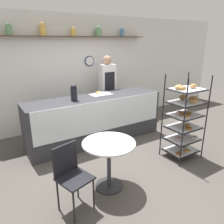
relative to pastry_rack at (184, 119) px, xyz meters
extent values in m
plane|color=#4C4742|center=(-1.04, 0.46, -0.75)|extent=(14.00, 14.00, 0.00)
cube|color=white|center=(-1.04, 2.65, 0.60)|extent=(10.00, 0.06, 2.70)
cube|color=#4C331E|center=(-1.04, 2.50, 1.44)|extent=(3.92, 0.24, 0.02)
cylinder|color=#669966|center=(-2.38, 2.50, 1.55)|extent=(0.12, 0.12, 0.19)
sphere|color=#669966|center=(-2.38, 2.50, 1.66)|extent=(0.07, 0.07, 0.07)
cylinder|color=gold|center=(-1.72, 2.50, 1.55)|extent=(0.13, 0.13, 0.21)
sphere|color=gold|center=(-1.72, 2.50, 1.68)|extent=(0.07, 0.07, 0.07)
cylinder|color=gold|center=(-1.03, 2.50, 1.52)|extent=(0.12, 0.12, 0.14)
sphere|color=gold|center=(-1.03, 2.50, 1.61)|extent=(0.06, 0.06, 0.06)
cylinder|color=#669966|center=(-0.38, 2.50, 1.53)|extent=(0.16, 0.16, 0.16)
sphere|color=#669966|center=(-0.38, 2.50, 1.64)|extent=(0.09, 0.09, 0.09)
cylinder|color=#4C7FB2|center=(0.32, 2.50, 1.53)|extent=(0.11, 0.11, 0.17)
sphere|color=#4C7FB2|center=(0.32, 2.50, 1.64)|extent=(0.06, 0.06, 0.06)
cylinder|color=navy|center=(-0.60, 2.60, 0.86)|extent=(0.25, 0.03, 0.25)
cylinder|color=white|center=(-0.60, 2.58, 0.86)|extent=(0.21, 0.00, 0.21)
cube|color=#333338|center=(-1.04, 1.48, -0.25)|extent=(2.93, 0.71, 0.99)
cube|color=silver|center=(-1.04, 1.12, -0.08)|extent=(2.82, 0.01, 0.63)
cylinder|color=black|center=(-0.30, -0.24, 0.03)|extent=(0.02, 0.02, 1.55)
cylinder|color=black|center=(0.29, -0.24, 0.03)|extent=(0.02, 0.02, 1.55)
cylinder|color=black|center=(-0.30, 0.25, 0.03)|extent=(0.02, 0.02, 1.55)
cylinder|color=black|center=(0.29, 0.25, 0.03)|extent=(0.02, 0.02, 1.55)
cube|color=black|center=(-0.01, 0.00, -0.63)|extent=(0.57, 0.47, 0.01)
cube|color=silver|center=(-0.01, 0.00, -0.62)|extent=(0.51, 0.42, 0.01)
torus|color=silver|center=(0.08, -0.03, -0.59)|extent=(0.13, 0.13, 0.04)
torus|color=tan|center=(0.04, -0.11, -0.59)|extent=(0.12, 0.12, 0.03)
torus|color=brown|center=(-0.19, -0.12, -0.59)|extent=(0.12, 0.12, 0.03)
torus|color=silver|center=(-0.12, -0.05, -0.59)|extent=(0.11, 0.11, 0.03)
torus|color=silver|center=(0.13, 0.08, -0.59)|extent=(0.12, 0.12, 0.04)
cube|color=black|center=(-0.01, 0.00, -0.39)|extent=(0.57, 0.47, 0.01)
cube|color=silver|center=(-0.01, 0.00, -0.38)|extent=(0.51, 0.42, 0.01)
torus|color=#EAB2C1|center=(-0.10, 0.01, -0.36)|extent=(0.12, 0.12, 0.04)
torus|color=tan|center=(-0.05, 0.00, -0.36)|extent=(0.10, 0.10, 0.03)
torus|color=silver|center=(0.18, -0.12, -0.36)|extent=(0.13, 0.13, 0.04)
torus|color=#EAB2C1|center=(0.18, 0.09, -0.35)|extent=(0.13, 0.13, 0.04)
cube|color=black|center=(-0.01, 0.00, -0.16)|extent=(0.57, 0.47, 0.01)
cube|color=silver|center=(-0.01, 0.00, -0.14)|extent=(0.51, 0.42, 0.01)
torus|color=brown|center=(-0.03, -0.14, -0.12)|extent=(0.12, 0.12, 0.04)
torus|color=tan|center=(0.06, -0.03, -0.12)|extent=(0.12, 0.12, 0.04)
cube|color=black|center=(-0.01, 0.00, 0.08)|extent=(0.57, 0.47, 0.01)
cube|color=silver|center=(-0.01, 0.00, 0.09)|extent=(0.51, 0.42, 0.01)
torus|color=brown|center=(0.03, -0.05, 0.11)|extent=(0.10, 0.10, 0.03)
torus|color=tan|center=(-0.10, -0.12, 0.11)|extent=(0.11, 0.11, 0.03)
torus|color=#EAB2C1|center=(-0.03, 0.08, 0.11)|extent=(0.13, 0.13, 0.03)
torus|color=tan|center=(0.09, -0.01, 0.11)|extent=(0.13, 0.13, 0.03)
torus|color=brown|center=(-0.06, 0.02, 0.11)|extent=(0.13, 0.13, 0.04)
cube|color=black|center=(-0.01, 0.00, 0.31)|extent=(0.57, 0.47, 0.01)
cube|color=silver|center=(-0.01, 0.00, 0.33)|extent=(0.51, 0.42, 0.01)
ellipsoid|color=#B27F47|center=(0.03, -0.13, 0.37)|extent=(0.18, 0.11, 0.08)
ellipsoid|color=tan|center=(0.16, -0.01, 0.37)|extent=(0.22, 0.12, 0.08)
ellipsoid|color=tan|center=(0.06, 0.14, 0.37)|extent=(0.17, 0.11, 0.09)
cube|color=black|center=(-0.01, 0.00, 0.55)|extent=(0.57, 0.47, 0.01)
cube|color=silver|center=(-0.01, 0.00, 0.56)|extent=(0.51, 0.42, 0.01)
ellipsoid|color=olive|center=(-0.17, -0.02, 0.60)|extent=(0.17, 0.12, 0.06)
ellipsoid|color=tan|center=(-0.17, 0.06, 0.60)|extent=(0.20, 0.12, 0.07)
ellipsoid|color=#B27F47|center=(0.10, -0.03, 0.61)|extent=(0.16, 0.09, 0.08)
cube|color=#282833|center=(-0.38, 2.09, -0.29)|extent=(0.23, 0.19, 0.91)
cube|color=silver|center=(-0.38, 2.09, 0.49)|extent=(0.38, 0.22, 0.65)
cube|color=black|center=(-0.38, 1.97, 0.37)|extent=(0.27, 0.01, 0.55)
sphere|color=tan|center=(-0.38, 2.09, 0.92)|extent=(0.20, 0.20, 0.20)
cylinder|color=#262628|center=(-1.64, -0.06, -0.74)|extent=(0.42, 0.42, 0.02)
cylinder|color=#333338|center=(-1.64, -0.06, -0.38)|extent=(0.06, 0.06, 0.69)
cylinder|color=white|center=(-1.64, -0.06, -0.02)|extent=(0.76, 0.76, 0.02)
cylinder|color=black|center=(-2.35, -0.44, -0.52)|extent=(0.02, 0.02, 0.46)
cylinder|color=black|center=(-2.04, -0.35, -0.52)|extent=(0.02, 0.02, 0.46)
cylinder|color=black|center=(-2.44, -0.13, -0.52)|extent=(0.02, 0.02, 0.46)
cylinder|color=black|center=(-2.13, -0.04, -0.52)|extent=(0.02, 0.02, 0.46)
cube|color=black|center=(-2.24, -0.24, -0.28)|extent=(0.47, 0.47, 0.03)
cube|color=black|center=(-2.29, -0.07, -0.07)|extent=(0.35, 0.13, 0.40)
cylinder|color=black|center=(-1.53, 1.42, 0.37)|extent=(0.13, 0.13, 0.27)
ellipsoid|color=black|center=(-1.53, 1.42, 0.53)|extent=(0.11, 0.11, 0.05)
cube|color=silver|center=(-0.85, 1.58, 0.24)|extent=(0.47, 0.28, 0.01)
torus|color=tan|center=(-0.86, 1.62, 0.27)|extent=(0.13, 0.13, 0.03)
torus|color=gold|center=(-0.86, 1.66, 0.27)|extent=(0.12, 0.12, 0.04)
torus|color=silver|center=(-0.89, 1.55, 0.27)|extent=(0.11, 0.11, 0.03)
torus|color=silver|center=(-0.84, 1.61, 0.27)|extent=(0.13, 0.13, 0.04)
camera|label=1|loc=(-3.08, -2.45, 1.37)|focal=35.00mm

